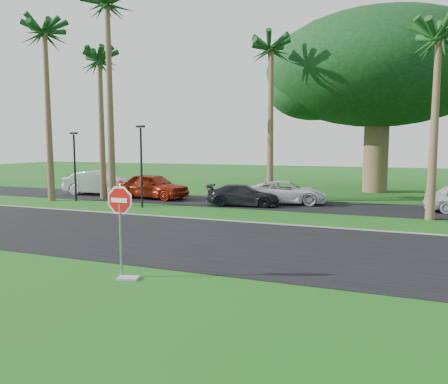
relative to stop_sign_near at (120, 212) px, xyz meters
name	(u,v)px	position (x,y,z in m)	size (l,w,h in m)	color
ground	(160,250)	(-0.50, 3.00, -1.77)	(120.00, 120.00, 0.00)	#185615
road	(186,238)	(-0.50, 5.00, -1.76)	(120.00, 8.00, 0.02)	black
parking_strip	(263,204)	(-0.50, 15.50, -1.76)	(120.00, 5.00, 0.02)	black
curb	(225,221)	(-0.50, 9.05, -1.74)	(120.00, 0.12, 0.06)	gray
stop_sign_near	(120,212)	(0.00, 0.00, 0.00)	(1.05, 0.07, 2.62)	gray
palm_left_far	(45,37)	(-13.50, 12.00, 8.36)	(5.00, 5.00, 11.50)	brown
palm_left_mid	(100,64)	(-11.00, 14.00, 6.90)	(5.00, 5.00, 10.00)	brown
palm_left_near	(107,9)	(-8.50, 11.50, 9.33)	(5.00, 5.00, 12.50)	brown
palm_center	(271,53)	(-0.50, 17.00, 7.39)	(5.00, 5.00, 10.50)	brown
palm_right_near	(439,43)	(8.50, 13.00, 6.42)	(5.00, 5.00, 9.50)	brown
canopy_tree	(379,71)	(5.50, 25.00, 7.17)	(16.50, 16.50, 13.12)	brown
streetlight_left	(75,162)	(-12.00, 12.50, 0.72)	(0.45, 0.25, 4.34)	black
streetlight_right	(141,161)	(-6.50, 11.50, 0.88)	(0.45, 0.25, 4.64)	black
car_silver	(100,183)	(-12.58, 15.75, -0.94)	(1.77, 5.08, 1.67)	#BABDC2
car_red	(153,186)	(-7.97, 15.27, -0.94)	(1.96, 4.88, 1.66)	maroon
car_dark	(243,196)	(-1.34, 14.16, -1.16)	(1.73, 4.24, 1.23)	black
car_minivan	(286,193)	(0.79, 15.97, -1.10)	(2.25, 4.89, 1.36)	silver
utility_slab	(128,278)	(0.30, -0.14, -1.74)	(0.55, 0.35, 0.06)	#9C9D95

